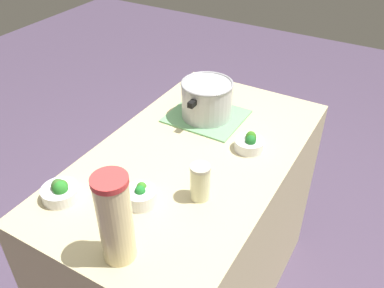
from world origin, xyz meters
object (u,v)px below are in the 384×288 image
Objects in this scene: cooking_pot at (207,99)px; lemonade_pitcher at (115,219)px; mason_jar at (200,182)px; broccoli_bowl_front at (141,195)px; broccoli_bowl_back at (60,191)px; broccoli_bowl_center at (250,143)px.

lemonade_pitcher is (-0.81, -0.15, 0.06)m from cooking_pot.
mason_jar reaches higher than broccoli_bowl_front.
mason_jar is 0.48m from broccoli_bowl_back.
cooking_pot is at bearing 64.19° from broccoli_bowl_center.
mason_jar is (-0.47, -0.23, -0.03)m from cooking_pot.
mason_jar is at bearing -13.76° from lemonade_pitcher.
cooking_pot reaches higher than broccoli_bowl_back.
broccoli_bowl_front and broccoli_bowl_center have the same top height.
mason_jar reaches higher than broccoli_bowl_back.
broccoli_bowl_back is at bearing 120.65° from mason_jar.
lemonade_pitcher reaches higher than broccoli_bowl_front.
lemonade_pitcher reaches higher than broccoli_bowl_back.
broccoli_bowl_back is at bearing 142.89° from broccoli_bowl_center.
broccoli_bowl_front is 0.84× the size of broccoli_bowl_back.
mason_jar is 1.16× the size of broccoli_bowl_center.
broccoli_bowl_front is at bearing 157.63° from broccoli_bowl_center.
mason_jar is at bearing -52.00° from broccoli_bowl_front.
mason_jar is 0.21m from broccoli_bowl_front.
broccoli_bowl_front is 0.51m from broccoli_bowl_center.
lemonade_pitcher is 0.36m from mason_jar.
mason_jar is 0.35m from broccoli_bowl_center.
mason_jar is at bearing 174.43° from broccoli_bowl_center.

